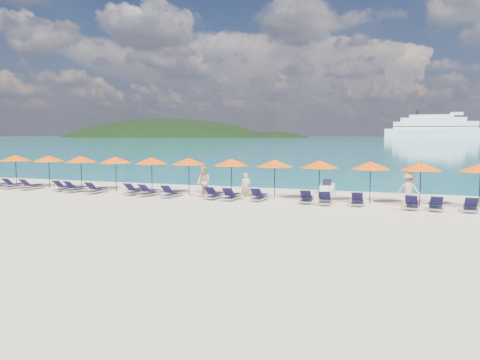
% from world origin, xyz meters
% --- Properties ---
extents(ground, '(1400.00, 1400.00, 0.00)m').
position_xyz_m(ground, '(0.00, 0.00, 0.00)').
color(ground, beige).
extents(sea, '(1600.00, 1300.00, 0.01)m').
position_xyz_m(sea, '(0.00, 660.00, 0.01)').
color(sea, '#1FA9B2').
rests_on(sea, ground).
extents(headland_main, '(374.00, 242.00, 126.50)m').
position_xyz_m(headland_main, '(-300.00, 540.00, -38.00)').
color(headland_main, black).
rests_on(headland_main, ground).
extents(headland_small, '(162.00, 126.00, 85.50)m').
position_xyz_m(headland_small, '(-150.00, 560.00, -35.00)').
color(headland_small, black).
rests_on(headland_small, ground).
extents(cruise_ship, '(144.40, 31.48, 39.89)m').
position_xyz_m(cruise_ship, '(56.03, 597.11, 10.38)').
color(cruise_ship, white).
rests_on(cruise_ship, ground).
extents(jetski, '(1.07, 2.37, 0.82)m').
position_xyz_m(jetski, '(3.81, 8.40, 0.34)').
color(jetski, white).
rests_on(jetski, ground).
extents(beachgoer_a, '(0.61, 0.46, 1.51)m').
position_xyz_m(beachgoer_a, '(0.00, 3.96, 0.75)').
color(beachgoer_a, '#D9A97E').
rests_on(beachgoer_a, ground).
extents(beachgoer_b, '(1.01, 0.86, 1.80)m').
position_xyz_m(beachgoer_b, '(-2.59, 4.04, 0.90)').
color(beachgoer_b, '#D9A97E').
rests_on(beachgoer_b, ground).
extents(beachgoer_c, '(1.18, 0.66, 1.73)m').
position_xyz_m(beachgoer_c, '(8.53, 4.40, 0.87)').
color(beachgoer_c, '#D9A97E').
rests_on(beachgoer_c, ground).
extents(umbrella_0, '(2.10, 2.10, 2.28)m').
position_xyz_m(umbrella_0, '(-17.19, 4.86, 2.02)').
color(umbrella_0, black).
rests_on(umbrella_0, ground).
extents(umbrella_1, '(2.10, 2.10, 2.28)m').
position_xyz_m(umbrella_1, '(-14.43, 4.97, 2.02)').
color(umbrella_1, black).
rests_on(umbrella_1, ground).
extents(umbrella_2, '(2.10, 2.10, 2.28)m').
position_xyz_m(umbrella_2, '(-11.86, 5.04, 2.02)').
color(umbrella_2, black).
rests_on(umbrella_2, ground).
extents(umbrella_3, '(2.10, 2.10, 2.28)m').
position_xyz_m(umbrella_3, '(-9.14, 4.99, 2.02)').
color(umbrella_3, black).
rests_on(umbrella_3, ground).
extents(umbrella_4, '(2.10, 2.10, 2.28)m').
position_xyz_m(umbrella_4, '(-6.49, 4.94, 2.02)').
color(umbrella_4, black).
rests_on(umbrella_4, ground).
extents(umbrella_5, '(2.10, 2.10, 2.28)m').
position_xyz_m(umbrella_5, '(-4.05, 5.13, 2.02)').
color(umbrella_5, black).
rests_on(umbrella_5, ground).
extents(umbrella_6, '(2.10, 2.10, 2.28)m').
position_xyz_m(umbrella_6, '(-1.27, 5.07, 2.02)').
color(umbrella_6, black).
rests_on(umbrella_6, ground).
extents(umbrella_7, '(2.10, 2.10, 2.28)m').
position_xyz_m(umbrella_7, '(1.38, 4.96, 2.02)').
color(umbrella_7, black).
rests_on(umbrella_7, ground).
extents(umbrella_8, '(2.10, 2.10, 2.28)m').
position_xyz_m(umbrella_8, '(3.90, 4.99, 2.02)').
color(umbrella_8, black).
rests_on(umbrella_8, ground).
extents(umbrella_9, '(2.10, 2.10, 2.28)m').
position_xyz_m(umbrella_9, '(6.61, 4.87, 2.02)').
color(umbrella_9, black).
rests_on(umbrella_9, ground).
extents(umbrella_10, '(2.10, 2.10, 2.28)m').
position_xyz_m(umbrella_10, '(9.08, 4.92, 2.02)').
color(umbrella_10, black).
rests_on(umbrella_10, ground).
extents(lounger_1, '(0.68, 1.72, 0.66)m').
position_xyz_m(lounger_1, '(-16.51, 3.92, 0.24)').
color(lounger_1, silver).
rests_on(lounger_1, ground).
extents(lounger_2, '(0.66, 1.72, 0.66)m').
position_xyz_m(lounger_2, '(-14.96, 3.84, 0.24)').
color(lounger_2, silver).
rests_on(lounger_2, ground).
extents(lounger_3, '(0.67, 1.72, 0.66)m').
position_xyz_m(lounger_3, '(-12.35, 3.93, 0.24)').
color(lounger_3, silver).
rests_on(lounger_3, ground).
extents(lounger_4, '(0.77, 1.75, 0.66)m').
position_xyz_m(lounger_4, '(-11.27, 3.72, 0.24)').
color(lounger_4, silver).
rests_on(lounger_4, ground).
extents(lounger_5, '(0.63, 1.70, 0.66)m').
position_xyz_m(lounger_5, '(-9.69, 3.62, 0.24)').
color(lounger_5, silver).
rests_on(lounger_5, ground).
extents(lounger_6, '(0.69, 1.72, 0.66)m').
position_xyz_m(lounger_6, '(-7.09, 3.89, 0.24)').
color(lounger_6, silver).
rests_on(lounger_6, ground).
extents(lounger_7, '(0.79, 1.75, 0.66)m').
position_xyz_m(lounger_7, '(-5.95, 3.68, 0.24)').
color(lounger_7, silver).
rests_on(lounger_7, ground).
extents(lounger_8, '(0.67, 1.72, 0.66)m').
position_xyz_m(lounger_8, '(-4.45, 3.60, 0.24)').
color(lounger_8, silver).
rests_on(lounger_8, ground).
extents(lounger_9, '(0.67, 1.72, 0.66)m').
position_xyz_m(lounger_9, '(-1.82, 3.75, 0.24)').
color(lounger_9, silver).
rests_on(lounger_9, ground).
extents(lounger_10, '(0.68, 1.72, 0.66)m').
position_xyz_m(lounger_10, '(-0.72, 3.59, 0.24)').
color(lounger_10, silver).
rests_on(lounger_10, ground).
extents(lounger_11, '(0.64, 1.71, 0.66)m').
position_xyz_m(lounger_11, '(0.80, 3.93, 0.24)').
color(lounger_11, silver).
rests_on(lounger_11, ground).
extents(lounger_12, '(0.78, 1.75, 0.66)m').
position_xyz_m(lounger_12, '(3.44, 3.93, 0.24)').
color(lounger_12, silver).
rests_on(lounger_12, ground).
extents(lounger_13, '(0.78, 1.75, 0.66)m').
position_xyz_m(lounger_13, '(4.46, 3.72, 0.24)').
color(lounger_13, silver).
rests_on(lounger_13, ground).
extents(lounger_14, '(0.72, 1.73, 0.66)m').
position_xyz_m(lounger_14, '(6.07, 3.96, 0.24)').
color(lounger_14, silver).
rests_on(lounger_14, ground).
extents(lounger_15, '(0.74, 1.74, 0.66)m').
position_xyz_m(lounger_15, '(8.69, 3.59, 0.24)').
color(lounger_15, silver).
rests_on(lounger_15, ground).
extents(lounger_16, '(0.64, 1.71, 0.66)m').
position_xyz_m(lounger_16, '(9.77, 3.60, 0.24)').
color(lounger_16, silver).
rests_on(lounger_16, ground).
extents(lounger_17, '(0.75, 1.74, 0.66)m').
position_xyz_m(lounger_17, '(11.29, 3.70, 0.24)').
color(lounger_17, silver).
rests_on(lounger_17, ground).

